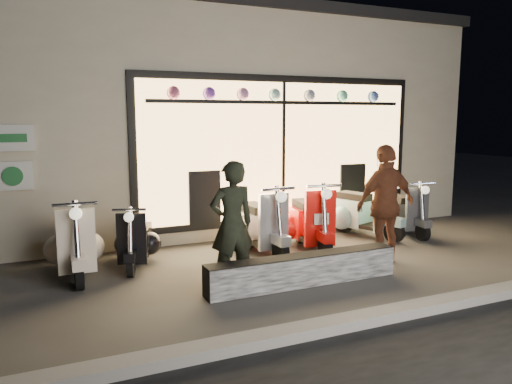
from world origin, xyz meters
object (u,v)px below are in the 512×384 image
(scooter_silver, at_px, (256,225))
(man, at_px, (232,224))
(scooter_red, at_px, (307,221))
(woman, at_px, (386,204))
(graffiti_barrier, at_px, (303,270))

(scooter_silver, relative_size, man, 0.94)
(scooter_silver, xyz_separation_m, scooter_red, (0.87, -0.12, 0.01))
(scooter_silver, distance_m, man, 1.72)
(scooter_silver, bearing_deg, woman, -45.44)
(graffiti_barrier, xyz_separation_m, scooter_silver, (0.13, 1.75, 0.23))
(graffiti_barrier, distance_m, man, 1.10)
(scooter_red, bearing_deg, scooter_silver, -177.89)
(scooter_red, relative_size, man, 0.96)
(graffiti_barrier, xyz_separation_m, woman, (1.60, 0.40, 0.68))
(graffiti_barrier, relative_size, woman, 1.50)
(woman, bearing_deg, scooter_silver, -46.49)
(scooter_red, xyz_separation_m, man, (-1.83, -1.26, 0.36))
(graffiti_barrier, height_order, woman, woman)
(scooter_silver, xyz_separation_m, woman, (1.47, -1.36, 0.45))
(scooter_silver, relative_size, woman, 0.86)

